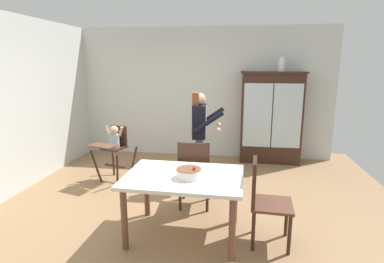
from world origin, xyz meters
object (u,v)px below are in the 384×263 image
(adult_person, at_px, (200,128))
(dining_table, at_px, (184,183))
(high_chair_with_toddler, at_px, (114,143))
(dining_chair_right_end, at_px, (263,196))
(dining_chair_far_side, at_px, (194,170))
(ceramic_vase, at_px, (282,65))
(birthday_cake, at_px, (189,173))
(china_cabinet, at_px, (271,117))

(adult_person, xyz_separation_m, dining_table, (-0.00, -1.49, -0.33))
(adult_person, bearing_deg, dining_table, 177.92)
(high_chair_with_toddler, relative_size, dining_chair_right_end, 0.99)
(dining_chair_far_side, bearing_deg, ceramic_vase, -123.56)
(dining_table, height_order, birthday_cake, birthday_cake)
(dining_table, relative_size, birthday_cake, 4.80)
(china_cabinet, bearing_deg, birthday_cake, -111.12)
(china_cabinet, xyz_separation_m, adult_person, (-1.25, -1.49, 0.05))
(birthday_cake, relative_size, dining_chair_right_end, 0.29)
(adult_person, bearing_deg, china_cabinet, -41.78)
(ceramic_vase, bearing_deg, adult_person, -132.90)
(birthday_cake, height_order, dining_chair_far_side, dining_chair_far_side)
(dining_table, xyz_separation_m, dining_chair_far_side, (0.02, 0.69, -0.08))
(dining_table, height_order, dining_chair_right_end, dining_chair_right_end)
(dining_table, bearing_deg, birthday_cake, -44.41)
(china_cabinet, distance_m, adult_person, 1.95)
(adult_person, height_order, dining_chair_right_end, adult_person)
(dining_table, bearing_deg, dining_chair_right_end, -1.10)
(ceramic_vase, bearing_deg, birthday_cake, -113.44)
(dining_chair_right_end, bearing_deg, adult_person, 33.93)
(adult_person, relative_size, dining_chair_far_side, 1.59)
(china_cabinet, relative_size, ceramic_vase, 6.73)
(birthday_cake, bearing_deg, adult_person, 92.49)
(adult_person, distance_m, birthday_cake, 1.57)
(adult_person, bearing_deg, dining_chair_right_end, -151.73)
(ceramic_vase, xyz_separation_m, adult_person, (-1.39, -1.50, -0.97))
(dining_chair_right_end, bearing_deg, high_chair_with_toddler, 60.05)
(adult_person, height_order, birthday_cake, adult_person)
(ceramic_vase, bearing_deg, china_cabinet, -178.53)
(high_chair_with_toddler, distance_m, dining_chair_far_side, 1.71)
(dining_chair_far_side, distance_m, dining_chair_right_end, 1.11)
(china_cabinet, bearing_deg, ceramic_vase, 1.47)
(adult_person, xyz_separation_m, dining_chair_right_end, (0.88, -1.50, -0.41))
(ceramic_vase, relative_size, high_chair_with_toddler, 0.28)
(ceramic_vase, bearing_deg, dining_chair_far_side, -120.90)
(dining_chair_far_side, bearing_deg, china_cabinet, -120.85)
(china_cabinet, height_order, birthday_cake, china_cabinet)
(dining_chair_far_side, bearing_deg, birthday_cake, 90.89)
(dining_table, distance_m, dining_chair_right_end, 0.88)
(birthday_cake, bearing_deg, ceramic_vase, 66.56)
(high_chair_with_toddler, distance_m, dining_chair_right_end, 2.81)
(china_cabinet, bearing_deg, dining_table, -112.75)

